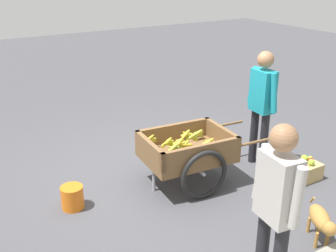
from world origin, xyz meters
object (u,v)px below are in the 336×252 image
Objects in this scene: vendor_person at (262,99)px; bystander_person at (277,201)px; fruit_cart at (187,152)px; plastic_bucket at (72,197)px; apple_crate at (303,170)px; dog at (321,220)px.

vendor_person is 2.55m from bystander_person.
fruit_cart is 1.06× the size of bystander_person.
vendor_person reaches higher than plastic_bucket.
apple_crate is (-1.39, 0.72, -0.31)m from fruit_cart.
apple_crate is at bearing 162.41° from plastic_bucket.
vendor_person reaches higher than bystander_person.
dog is 1.38m from apple_crate.
fruit_cart is at bearing -74.56° from dog.
bystander_person is at bearing 34.61° from apple_crate.
plastic_bucket is (2.63, -0.27, -0.84)m from vendor_person.
apple_crate is at bearing -145.39° from bystander_person.
plastic_bucket is at bearing -66.24° from bystander_person.
bystander_person is at bearing 15.59° from dog.
dog is 2.11× the size of plastic_bucket.
dog is at bearing 135.35° from plastic_bucket.
dog is 0.36× the size of bystander_person.
fruit_cart is 3.87× the size of apple_crate.
plastic_bucket is 2.55m from bystander_person.
dog is 1.33× the size of apple_crate.
fruit_cart reaches higher than dog.
dog is at bearing -164.41° from bystander_person.
vendor_person is 1.09m from apple_crate.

